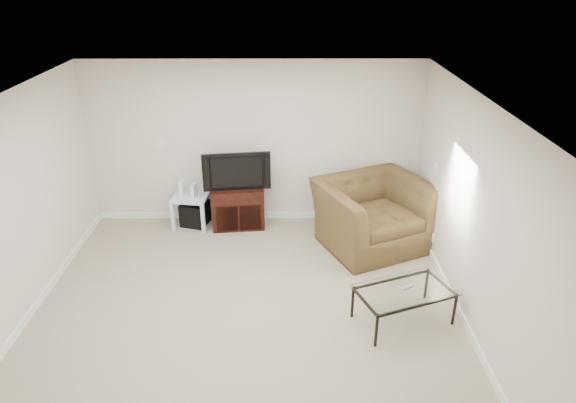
{
  "coord_description": "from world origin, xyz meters",
  "views": [
    {
      "loc": [
        0.47,
        -4.84,
        3.76
      ],
      "look_at": [
        0.5,
        1.2,
        0.9
      ],
      "focal_mm": 32.0,
      "sensor_mm": 36.0,
      "label": 1
    }
  ],
  "objects_px": {
    "television": "(236,169)",
    "recliner": "(374,204)",
    "subwoofer": "(195,213)",
    "tv_stand": "(238,205)",
    "coffee_table": "(403,305)",
    "side_table": "(192,210)"
  },
  "relations": [
    {
      "from": "subwoofer",
      "to": "side_table",
      "type": "bearing_deg",
      "value": -153.41
    },
    {
      "from": "television",
      "to": "recliner",
      "type": "xyz_separation_m",
      "value": [
        1.98,
        -0.58,
        -0.3
      ]
    },
    {
      "from": "television",
      "to": "subwoofer",
      "type": "relative_size",
      "value": 2.53
    },
    {
      "from": "tv_stand",
      "to": "subwoofer",
      "type": "relative_size",
      "value": 2.11
    },
    {
      "from": "subwoofer",
      "to": "tv_stand",
      "type": "bearing_deg",
      "value": -1.43
    },
    {
      "from": "side_table",
      "to": "subwoofer",
      "type": "height_order",
      "value": "side_table"
    },
    {
      "from": "subwoofer",
      "to": "coffee_table",
      "type": "distance_m",
      "value": 3.65
    },
    {
      "from": "side_table",
      "to": "coffee_table",
      "type": "bearing_deg",
      "value": -40.61
    },
    {
      "from": "tv_stand",
      "to": "coffee_table",
      "type": "xyz_separation_m",
      "value": [
        2.07,
        -2.38,
        -0.11
      ]
    },
    {
      "from": "recliner",
      "to": "coffee_table",
      "type": "height_order",
      "value": "recliner"
    },
    {
      "from": "tv_stand",
      "to": "subwoofer",
      "type": "xyz_separation_m",
      "value": [
        -0.68,
        0.02,
        -0.15
      ]
    },
    {
      "from": "subwoofer",
      "to": "recliner",
      "type": "bearing_deg",
      "value": -13.33
    },
    {
      "from": "tv_stand",
      "to": "coffee_table",
      "type": "relative_size",
      "value": 0.72
    },
    {
      "from": "tv_stand",
      "to": "subwoofer",
      "type": "distance_m",
      "value": 0.69
    },
    {
      "from": "subwoofer",
      "to": "recliner",
      "type": "height_order",
      "value": "recliner"
    },
    {
      "from": "side_table",
      "to": "television",
      "type": "bearing_deg",
      "value": -2.59
    },
    {
      "from": "subwoofer",
      "to": "recliner",
      "type": "relative_size",
      "value": 0.25
    },
    {
      "from": "tv_stand",
      "to": "side_table",
      "type": "bearing_deg",
      "value": 173.62
    },
    {
      "from": "coffee_table",
      "to": "television",
      "type": "bearing_deg",
      "value": 131.28
    },
    {
      "from": "subwoofer",
      "to": "coffee_table",
      "type": "height_order",
      "value": "coffee_table"
    },
    {
      "from": "television",
      "to": "recliner",
      "type": "bearing_deg",
      "value": -23.58
    },
    {
      "from": "tv_stand",
      "to": "coffee_table",
      "type": "distance_m",
      "value": 3.16
    }
  ]
}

